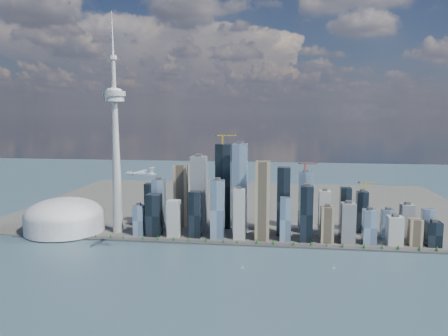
# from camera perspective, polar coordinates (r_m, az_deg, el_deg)

# --- Properties ---
(ground) EXTENTS (4000.00, 4000.00, 0.00)m
(ground) POSITION_cam_1_polar(r_m,az_deg,el_deg) (809.85, -1.21, -15.14)
(ground) COLOR #324B58
(ground) RESTS_ON ground
(seawall) EXTENTS (1100.00, 22.00, 4.00)m
(seawall) POSITION_cam_1_polar(r_m,az_deg,el_deg) (1042.66, 0.92, -9.85)
(seawall) COLOR #383838
(seawall) RESTS_ON ground
(land) EXTENTS (1400.00, 900.00, 3.00)m
(land) POSITION_cam_1_polar(r_m,az_deg,el_deg) (1476.80, 2.96, -4.76)
(land) COLOR #4C4C47
(land) RESTS_ON ground
(shoreline_trees) EXTENTS (960.53, 7.20, 8.80)m
(shoreline_trees) POSITION_cam_1_polar(r_m,az_deg,el_deg) (1040.69, 0.92, -9.49)
(shoreline_trees) COLOR #3F2D1E
(shoreline_trees) RESTS_ON seawall
(skyscraper_cluster) EXTENTS (736.00, 142.00, 250.14)m
(skyscraper_cluster) POSITION_cam_1_polar(r_m,az_deg,el_deg) (1102.67, 4.55, -4.87)
(skyscraper_cluster) COLOR black
(skyscraper_cluster) RESTS_ON land
(needle_tower) EXTENTS (56.00, 56.00, 550.50)m
(needle_tower) POSITION_cam_1_polar(r_m,az_deg,el_deg) (1131.45, -13.98, 3.35)
(needle_tower) COLOR #A3A39E
(needle_tower) RESTS_ON land
(dome_stadium) EXTENTS (200.00, 200.00, 86.00)m
(dome_stadium) POSITION_cam_1_polar(r_m,az_deg,el_deg) (1209.19, -20.09, -6.06)
(dome_stadium) COLOR silver
(dome_stadium) RESTS_ON land
(airplane) EXTENTS (70.01, 62.11, 17.07)m
(airplane) POSITION_cam_1_polar(r_m,az_deg,el_deg) (911.88, -10.87, -0.67)
(airplane) COLOR silver
(airplane) RESTS_ON ground
(sailboat_west) EXTENTS (6.32, 2.90, 8.76)m
(sailboat_west) POSITION_cam_1_polar(r_m,az_deg,el_deg) (892.41, 2.48, -12.79)
(sailboat_west) COLOR white
(sailboat_west) RESTS_ON ground
(sailboat_east) EXTENTS (6.27, 2.59, 8.66)m
(sailboat_east) POSITION_cam_1_polar(r_m,az_deg,el_deg) (916.66, 14.18, -12.46)
(sailboat_east) COLOR white
(sailboat_east) RESTS_ON ground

